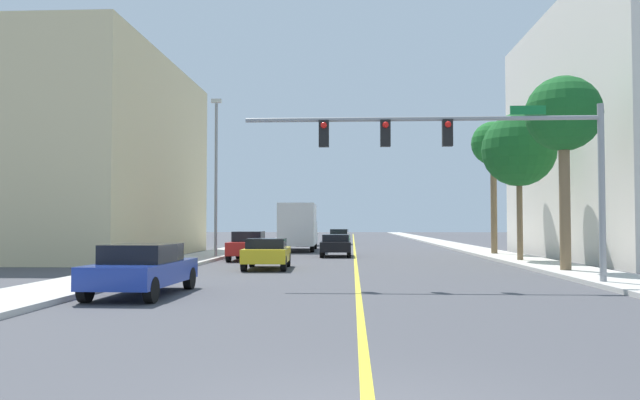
{
  "coord_description": "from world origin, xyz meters",
  "views": [
    {
      "loc": [
        -0.17,
        -6.07,
        1.92
      ],
      "look_at": [
        -1.61,
        22.37,
        2.99
      ],
      "focal_mm": 35.5,
      "sensor_mm": 36.0,
      "label": 1
    }
  ],
  "objects_px": {
    "palm_near": "(564,117)",
    "car_green": "(339,237)",
    "street_lamp": "(216,169)",
    "car_red": "(248,245)",
    "car_silver": "(306,237)",
    "car_yellow": "(267,253)",
    "palm_far": "(493,146)",
    "delivery_truck": "(299,226)",
    "car_blue": "(142,268)",
    "car_black": "(336,245)",
    "palm_mid": "(519,150)",
    "traffic_signal_mast": "(470,147)"
  },
  "relations": [
    {
      "from": "car_yellow",
      "to": "car_blue",
      "type": "height_order",
      "value": "car_blue"
    },
    {
      "from": "car_silver",
      "to": "street_lamp",
      "type": "bearing_deg",
      "value": -101.59
    },
    {
      "from": "palm_far",
      "to": "car_yellow",
      "type": "relative_size",
      "value": 2.0
    },
    {
      "from": "traffic_signal_mast",
      "to": "car_blue",
      "type": "distance_m",
      "value": 10.49
    },
    {
      "from": "palm_mid",
      "to": "car_blue",
      "type": "bearing_deg",
      "value": -133.19
    },
    {
      "from": "traffic_signal_mast",
      "to": "palm_far",
      "type": "bearing_deg",
      "value": 75.39
    },
    {
      "from": "palm_far",
      "to": "delivery_truck",
      "type": "xyz_separation_m",
      "value": [
        -12.29,
        6.43,
        -4.87
      ]
    },
    {
      "from": "palm_far",
      "to": "car_black",
      "type": "xyz_separation_m",
      "value": [
        -9.46,
        -1.15,
        -5.93
      ]
    },
    {
      "from": "palm_near",
      "to": "palm_mid",
      "type": "distance_m",
      "value": 6.8
    },
    {
      "from": "car_silver",
      "to": "delivery_truck",
      "type": "relative_size",
      "value": 0.47
    },
    {
      "from": "car_silver",
      "to": "delivery_truck",
      "type": "bearing_deg",
      "value": -90.95
    },
    {
      "from": "car_silver",
      "to": "car_yellow",
      "type": "relative_size",
      "value": 1.03
    },
    {
      "from": "delivery_truck",
      "to": "car_black",
      "type": "bearing_deg",
      "value": -71.06
    },
    {
      "from": "car_green",
      "to": "car_blue",
      "type": "bearing_deg",
      "value": -93.32
    },
    {
      "from": "palm_near",
      "to": "car_black",
      "type": "xyz_separation_m",
      "value": [
        -9.16,
        12.41,
        -5.38
      ]
    },
    {
      "from": "palm_mid",
      "to": "palm_far",
      "type": "distance_m",
      "value": 6.87
    },
    {
      "from": "palm_near",
      "to": "car_green",
      "type": "distance_m",
      "value": 35.35
    },
    {
      "from": "traffic_signal_mast",
      "to": "palm_far",
      "type": "xyz_separation_m",
      "value": [
        4.8,
        18.4,
        2.28
      ]
    },
    {
      "from": "car_black",
      "to": "car_blue",
      "type": "xyz_separation_m",
      "value": [
        -4.67,
        -20.41,
        0.05
      ]
    },
    {
      "from": "palm_far",
      "to": "car_green",
      "type": "height_order",
      "value": "palm_far"
    },
    {
      "from": "car_silver",
      "to": "car_blue",
      "type": "height_order",
      "value": "car_silver"
    },
    {
      "from": "car_red",
      "to": "car_silver",
      "type": "relative_size",
      "value": 1.09
    },
    {
      "from": "palm_mid",
      "to": "palm_far",
      "type": "xyz_separation_m",
      "value": [
        0.25,
        6.78,
        1.06
      ]
    },
    {
      "from": "palm_mid",
      "to": "street_lamp",
      "type": "bearing_deg",
      "value": 169.82
    },
    {
      "from": "palm_mid",
      "to": "palm_far",
      "type": "relative_size",
      "value": 0.91
    },
    {
      "from": "palm_near",
      "to": "palm_mid",
      "type": "bearing_deg",
      "value": 89.59
    },
    {
      "from": "palm_mid",
      "to": "car_red",
      "type": "xyz_separation_m",
      "value": [
        -13.74,
        1.69,
        -4.77
      ]
    },
    {
      "from": "car_silver",
      "to": "delivery_truck",
      "type": "xyz_separation_m",
      "value": [
        0.21,
        -10.43,
        0.99
      ]
    },
    {
      "from": "palm_mid",
      "to": "car_black",
      "type": "distance_m",
      "value": 11.84
    },
    {
      "from": "traffic_signal_mast",
      "to": "palm_near",
      "type": "bearing_deg",
      "value": 47.13
    },
    {
      "from": "delivery_truck",
      "to": "car_red",
      "type": "bearing_deg",
      "value": -99.91
    },
    {
      "from": "palm_far",
      "to": "car_blue",
      "type": "distance_m",
      "value": 26.44
    },
    {
      "from": "street_lamp",
      "to": "car_red",
      "type": "height_order",
      "value": "street_lamp"
    },
    {
      "from": "palm_mid",
      "to": "car_blue",
      "type": "height_order",
      "value": "palm_mid"
    },
    {
      "from": "palm_far",
      "to": "car_silver",
      "type": "relative_size",
      "value": 1.95
    },
    {
      "from": "palm_mid",
      "to": "car_green",
      "type": "bearing_deg",
      "value": 109.3
    },
    {
      "from": "car_black",
      "to": "delivery_truck",
      "type": "bearing_deg",
      "value": 109.64
    },
    {
      "from": "car_silver",
      "to": "car_yellow",
      "type": "xyz_separation_m",
      "value": [
        0.39,
        -28.48,
        -0.06
      ]
    },
    {
      "from": "car_silver",
      "to": "delivery_truck",
      "type": "height_order",
      "value": "delivery_truck"
    },
    {
      "from": "car_silver",
      "to": "car_yellow",
      "type": "bearing_deg",
      "value": -91.32
    },
    {
      "from": "palm_mid",
      "to": "car_blue",
      "type": "relative_size",
      "value": 1.63
    },
    {
      "from": "car_yellow",
      "to": "delivery_truck",
      "type": "relative_size",
      "value": 0.46
    },
    {
      "from": "street_lamp",
      "to": "delivery_truck",
      "type": "xyz_separation_m",
      "value": [
        3.69,
        10.39,
        -3.18
      ]
    },
    {
      "from": "street_lamp",
      "to": "car_green",
      "type": "distance_m",
      "value": 25.23
    },
    {
      "from": "street_lamp",
      "to": "car_silver",
      "type": "bearing_deg",
      "value": 80.52
    },
    {
      "from": "street_lamp",
      "to": "car_black",
      "type": "height_order",
      "value": "street_lamp"
    },
    {
      "from": "car_black",
      "to": "car_green",
      "type": "distance_m",
      "value": 21.26
    },
    {
      "from": "car_red",
      "to": "car_blue",
      "type": "relative_size",
      "value": 1.0
    },
    {
      "from": "palm_mid",
      "to": "car_red",
      "type": "relative_size",
      "value": 1.63
    },
    {
      "from": "delivery_truck",
      "to": "car_silver",
      "type": "bearing_deg",
      "value": 89.65
    }
  ]
}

